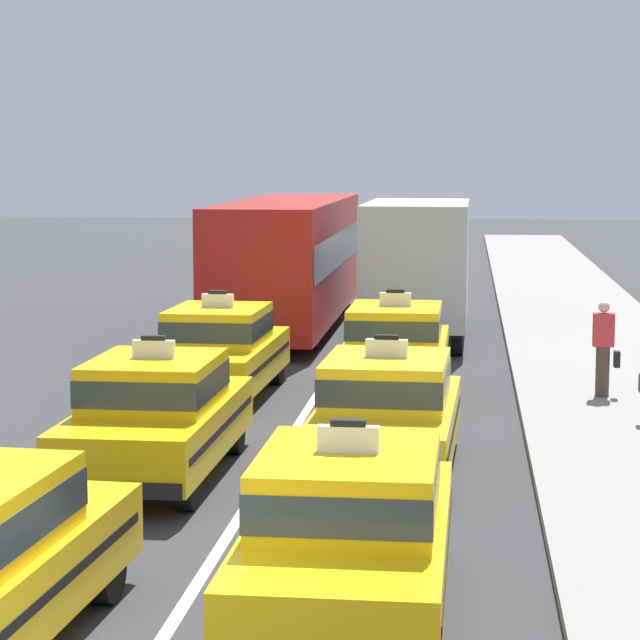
{
  "coord_description": "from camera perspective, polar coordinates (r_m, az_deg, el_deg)",
  "views": [
    {
      "loc": [
        2.67,
        -8.86,
        4.33
      ],
      "look_at": [
        -0.01,
        14.65,
        1.3
      ],
      "focal_mm": 72.38,
      "sensor_mm": 36.0,
      "label": 1
    }
  ],
  "objects": [
    {
      "name": "taxi_left_fifth",
      "position": [
        41.14,
        0.48,
        2.48
      ],
      "size": [
        1.87,
        4.58,
        1.96
      ],
      "color": "black",
      "rests_on": "ground"
    },
    {
      "name": "taxi_right_second",
      "position": [
        17.41,
        2.97,
        -4.14
      ],
      "size": [
        1.95,
        4.61,
        1.96
      ],
      "color": "black",
      "rests_on": "ground"
    },
    {
      "name": "lane_stripe_left_right",
      "position": [
        29.3,
        1.2,
        -1.19
      ],
      "size": [
        0.14,
        80.0,
        0.01
      ],
      "primitive_type": "cube",
      "color": "silver",
      "rests_on": "ground"
    },
    {
      "name": "box_truck_right_fourth",
      "position": [
        30.39,
        4.38,
        2.46
      ],
      "size": [
        2.34,
        6.98,
        3.27
      ],
      "color": "black",
      "rests_on": "ground"
    },
    {
      "name": "taxi_right_nearest",
      "position": [
        12.03,
        1.29,
        -9.37
      ],
      "size": [
        1.85,
        4.57,
        1.96
      ],
      "color": "black",
      "rests_on": "ground"
    },
    {
      "name": "sidewalk_curb",
      "position": [
        24.41,
        13.3,
        -2.94
      ],
      "size": [
        4.0,
        90.0,
        0.15
      ],
      "primitive_type": "cube",
      "color": "gray",
      "rests_on": "ground"
    },
    {
      "name": "bus_left_fourth",
      "position": [
        32.27,
        -1.36,
        2.83
      ],
      "size": [
        2.56,
        11.21,
        3.22
      ],
      "color": "black",
      "rests_on": "ground"
    },
    {
      "name": "taxi_left_third",
      "position": [
        23.04,
        -4.47,
        -1.34
      ],
      "size": [
        1.92,
        4.6,
        1.96
      ],
      "color": "black",
      "rests_on": "ground"
    },
    {
      "name": "taxi_right_third",
      "position": [
        23.2,
        3.35,
        -1.27
      ],
      "size": [
        1.86,
        4.57,
        1.96
      ],
      "color": "black",
      "rests_on": "ground"
    },
    {
      "name": "pedestrian_near_crosswalk",
      "position": [
        22.94,
        12.44,
        -1.25
      ],
      "size": [
        0.47,
        0.24,
        1.67
      ],
      "color": "#473828",
      "rests_on": "sidewalk_curb"
    },
    {
      "name": "taxi_left_second",
      "position": [
        17.46,
        -7.23,
        -4.16
      ],
      "size": [
        1.86,
        4.58,
        1.96
      ],
      "color": "black",
      "rests_on": "ground"
    }
  ]
}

